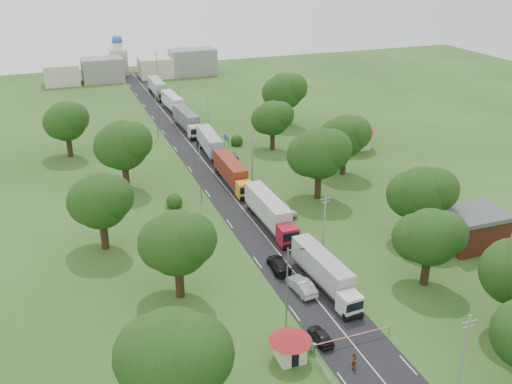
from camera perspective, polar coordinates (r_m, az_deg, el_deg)
name	(u,v)px	position (r m, az deg, el deg)	size (l,w,h in m)	color
ground	(266,238)	(82.14, 1.04, -4.61)	(260.00, 260.00, 0.00)	#294A18
road	(225,186)	(99.16, -3.17, 0.56)	(8.00, 200.00, 0.04)	black
boom_barrier	(341,339)	(62.24, 8.52, -14.36)	(9.22, 0.35, 1.18)	slate
guard_booth	(290,342)	(59.31, 3.46, -14.75)	(4.40, 4.40, 3.45)	beige
info_sign	(226,141)	(112.92, -2.97, 5.15)	(0.12, 3.10, 4.10)	slate
pole_0	(463,355)	(56.99, 20.03, -15.04)	(1.60, 0.24, 9.00)	gray
pole_1	(324,223)	(76.38, 6.84, -3.14)	(1.60, 0.24, 9.00)	gray
pole_2	(252,155)	(99.93, -0.39, 3.68)	(1.60, 0.24, 9.00)	gray
pole_3	(208,114)	(125.33, -4.82, 7.80)	(1.60, 0.24, 9.00)	gray
pole_4	(178,86)	(151.65, -7.78, 10.49)	(1.60, 0.24, 9.00)	gray
pole_5	(157,65)	(178.48, -9.90, 12.37)	(1.60, 0.24, 9.00)	gray
lamp_0	(288,284)	(61.65, 3.25, -9.19)	(2.03, 0.22, 10.00)	slate
lamp_1	(201,171)	(91.26, -5.51, 2.14)	(2.03, 0.22, 10.00)	slate
lamp_2	(157,114)	(123.71, -9.84, 7.74)	(2.03, 0.22, 10.00)	slate
tree_2	(429,237)	(71.65, 16.95, -4.29)	(8.00, 8.00, 10.10)	#382616
tree_3	(422,193)	(81.88, 16.29, -0.10)	(8.80, 8.80, 11.07)	#382616
tree_4	(319,153)	(92.32, 6.31, 3.89)	(9.60, 9.60, 12.05)	#382616
tree_5	(344,136)	(103.22, 8.83, 5.55)	(8.80, 8.80, 11.07)	#382616
tree_6	(272,118)	(115.11, 1.65, 7.42)	(8.00, 8.00, 10.10)	#382616
tree_7	(285,91)	(131.53, 2.87, 10.05)	(9.60, 9.60, 12.05)	#382616
tree_9	(172,357)	(49.13, -8.36, -15.98)	(9.60, 9.60, 12.05)	#382616
tree_10	(177,242)	(66.60, -7.92, -5.02)	(8.80, 8.80, 11.07)	#382616
tree_11	(100,200)	(79.17, -15.34, -0.82)	(8.80, 8.80, 11.07)	#382616
tree_12	(123,145)	(98.05, -13.18, 4.60)	(9.60, 9.60, 12.05)	#382616
tree_13	(66,121)	(116.79, -18.48, 6.75)	(8.80, 8.80, 11.07)	#382616
house_brick	(473,229)	(84.48, 20.87, -3.43)	(8.60, 6.60, 5.20)	maroon
house_cream	(350,131)	(117.90, 9.40, 6.00)	(10.08, 10.08, 5.80)	beige
distant_town	(138,67)	(182.76, -11.69, 12.11)	(52.00, 8.00, 8.00)	gray
church	(119,57)	(189.56, -13.59, 12.94)	(5.00, 5.00, 12.30)	beige
truck_0	(325,272)	(70.61, 6.95, -7.97)	(3.16, 14.35, 3.96)	silver
truck_1	(270,212)	(84.63, 1.41, -1.98)	(2.81, 15.48, 4.29)	maroon
truck_2	(232,172)	(99.27, -2.40, 1.99)	(2.64, 15.00, 4.16)	gold
truck_3	(211,144)	(113.50, -4.51, 4.81)	(3.26, 15.38, 4.25)	navy
truck_4	(187,120)	(129.41, -6.90, 7.12)	(3.26, 15.57, 4.30)	silver
truck_5	(173,103)	(144.66, -8.27, 8.79)	(3.21, 14.78, 4.08)	red
truck_6	(158,88)	(160.79, -9.82, 10.23)	(2.70, 15.24, 4.23)	#266730
car_lane_front	(321,336)	(62.77, 6.48, -14.12)	(1.57, 3.89, 1.33)	black
car_lane_mid	(302,286)	(70.13, 4.58, -9.33)	(1.77, 5.08, 1.68)	#ACAFB4
car_lane_rear	(279,264)	(74.34, 2.31, -7.24)	(2.13, 5.23, 1.52)	black
car_verge_near	(284,210)	(88.94, 2.86, -1.78)	(2.33, 5.06, 1.41)	silver
car_verge_far	(232,155)	(111.46, -2.40, 3.67)	(1.72, 4.27, 1.46)	slate
pedestrian_near	(354,362)	(59.76, 9.80, -16.36)	(0.64, 0.42, 1.75)	gray
pedestrian_booth	(310,345)	(61.20, 5.41, -14.95)	(0.86, 0.67, 1.76)	gray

